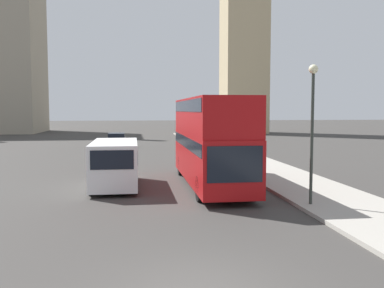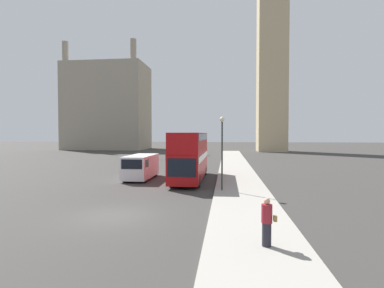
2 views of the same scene
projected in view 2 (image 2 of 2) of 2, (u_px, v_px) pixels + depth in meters
name	position (u px, v px, depth m)	size (l,w,h in m)	color
ground_plane	(114.00, 216.00, 15.73)	(300.00, 300.00, 0.00)	#383533
sidewalk_strip	(249.00, 219.00, 14.92)	(3.99, 120.00, 0.15)	#9E998E
clock_tower	(272.00, 12.00, 73.72)	(7.49, 7.66, 67.47)	tan
building_block_distant	(108.00, 107.00, 86.51)	(22.47, 13.65, 29.52)	#9E937F
red_double_decker_bus	(190.00, 154.00, 27.82)	(2.52, 10.60, 4.41)	#A80F11
white_van	(141.00, 166.00, 28.52)	(2.21, 5.70, 2.28)	white
pedestrian	(267.00, 222.00, 11.03)	(0.56, 0.40, 1.79)	#23232D
street_lamp	(222.00, 142.00, 22.09)	(0.36, 0.36, 5.43)	#2D332D
parked_sedan	(173.00, 156.00, 50.50)	(1.78, 4.65, 1.54)	black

